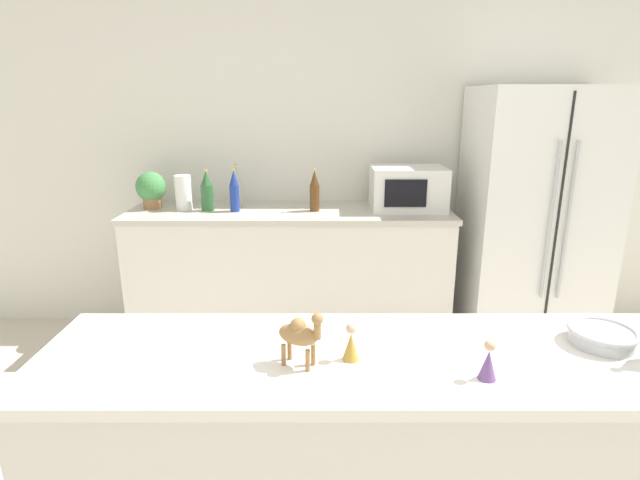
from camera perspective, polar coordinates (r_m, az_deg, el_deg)
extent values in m
cube|color=silver|center=(3.60, 3.08, 9.95)|extent=(8.00, 0.06, 2.55)
cube|color=silver|center=(3.46, -3.21, -4.35)|extent=(2.10, 0.60, 0.90)
cube|color=beige|center=(3.33, -3.33, 3.20)|extent=(2.13, 0.63, 0.03)
cube|color=white|center=(3.57, 23.27, 1.88)|extent=(0.85, 0.66, 1.72)
cube|color=black|center=(3.28, 25.48, 0.44)|extent=(0.01, 0.01, 1.65)
cylinder|color=#B2B5BA|center=(3.22, 24.98, 1.84)|extent=(0.02, 0.02, 0.95)
cylinder|color=#B2B5BA|center=(3.27, 26.57, 1.81)|extent=(0.02, 0.02, 0.95)
cube|color=silver|center=(1.54, 7.91, -13.26)|extent=(2.09, 0.56, 0.03)
cylinder|color=#9E6B47|center=(3.53, -18.45, 4.05)|extent=(0.12, 0.12, 0.07)
sphere|color=#478E4C|center=(3.51, -18.60, 5.81)|extent=(0.20, 0.20, 0.20)
cylinder|color=white|center=(3.42, -15.21, 5.26)|extent=(0.11, 0.11, 0.23)
cube|color=white|center=(3.36, 10.12, 5.85)|extent=(0.48, 0.36, 0.28)
cube|color=black|center=(3.18, 9.91, 5.27)|extent=(0.26, 0.01, 0.17)
cylinder|color=#B2B7BC|center=(3.44, -9.39, 5.29)|extent=(0.07, 0.07, 0.18)
cone|color=#B2B7BC|center=(3.42, -9.49, 7.63)|extent=(0.07, 0.07, 0.10)
cylinder|color=gold|center=(3.41, -9.54, 8.54)|extent=(0.02, 0.02, 0.01)
cylinder|color=#2D6033|center=(3.36, -12.60, 4.71)|extent=(0.08, 0.08, 0.17)
cone|color=#2D6033|center=(3.33, -12.74, 6.90)|extent=(0.08, 0.08, 0.09)
cylinder|color=gold|center=(3.33, -12.79, 7.76)|extent=(0.03, 0.03, 0.01)
cylinder|color=navy|center=(3.30, -9.59, 4.73)|extent=(0.06, 0.06, 0.17)
cone|color=navy|center=(3.28, -9.70, 7.03)|extent=(0.06, 0.06, 0.10)
cylinder|color=gold|center=(3.27, -9.74, 7.94)|extent=(0.02, 0.02, 0.01)
cylinder|color=brown|center=(3.27, -0.47, 4.82)|extent=(0.06, 0.06, 0.17)
cone|color=brown|center=(3.24, -0.48, 7.14)|extent=(0.06, 0.06, 0.10)
cylinder|color=gold|center=(3.23, -0.48, 8.05)|extent=(0.02, 0.02, 0.01)
cylinder|color=#B7BABF|center=(1.78, 29.64, -9.70)|extent=(0.19, 0.19, 0.05)
torus|color=#B7BABF|center=(1.77, 29.74, -9.04)|extent=(0.20, 0.20, 0.02)
ellipsoid|color=olive|center=(1.41, -2.37, -10.74)|extent=(0.13, 0.10, 0.06)
sphere|color=olive|center=(1.40, -2.38, -9.74)|extent=(0.05, 0.05, 0.05)
cylinder|color=olive|center=(1.38, -0.16, -10.11)|extent=(0.02, 0.02, 0.06)
sphere|color=olive|center=(1.37, -0.16, -8.99)|extent=(0.03, 0.03, 0.03)
cylinder|color=olive|center=(1.44, -0.63, -12.95)|extent=(0.01, 0.01, 0.06)
cylinder|color=olive|center=(1.42, -1.28, -13.60)|extent=(0.01, 0.01, 0.06)
cylinder|color=olive|center=(1.47, -3.36, -12.34)|extent=(0.01, 0.01, 0.06)
cylinder|color=olive|center=(1.45, -4.05, -12.95)|extent=(0.01, 0.01, 0.06)
cone|color=#6B4784|center=(1.45, 18.78, -13.38)|extent=(0.05, 0.05, 0.08)
sphere|color=tan|center=(1.42, 18.99, -11.35)|extent=(0.03, 0.03, 0.03)
cone|color=#B28933|center=(1.47, 3.69, -12.06)|extent=(0.05, 0.05, 0.08)
sphere|color=tan|center=(1.44, 3.73, -10.05)|extent=(0.03, 0.03, 0.03)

